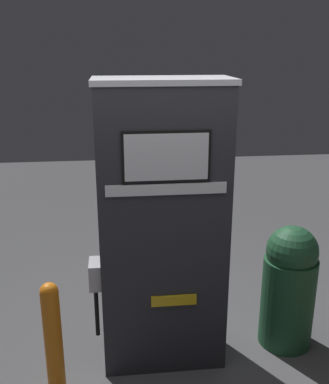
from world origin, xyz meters
name	(u,v)px	position (x,y,z in m)	size (l,w,h in m)	color
ground_plane	(166,372)	(0.00, 0.00, 0.00)	(14.00, 14.00, 0.00)	#4C4C4F
gas_pump	(163,229)	(0.00, 0.22, 1.12)	(1.05, 0.48, 2.24)	#28282D
safety_bollard	(53,338)	(-0.82, -0.13, 0.48)	(0.13, 0.13, 0.92)	orange
trash_bin	(289,285)	(1.06, 0.28, 0.54)	(0.44, 0.44, 1.07)	#1E4C2D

